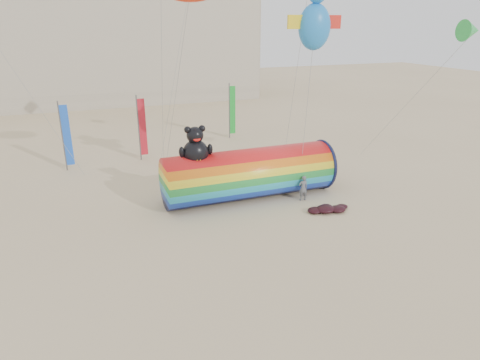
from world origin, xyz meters
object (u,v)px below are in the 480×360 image
object	(u,v)px
windsock_assembly	(249,172)
kite_handler	(303,188)
hotel_building	(24,23)
fabric_bundle	(328,209)

from	to	relation	value
windsock_assembly	kite_handler	size ratio (longest dim) A/B	6.70
hotel_building	windsock_assembly	distance (m)	44.72
hotel_building	windsock_assembly	xyz separation A→B (m)	(14.27, -41.48, -8.66)
kite_handler	fabric_bundle	xyz separation A→B (m)	(0.55, -2.06, -0.63)
kite_handler	hotel_building	bearing A→B (deg)	-65.65
kite_handler	fabric_bundle	bearing A→B (deg)	107.55
windsock_assembly	kite_handler	bearing A→B (deg)	-30.39
windsock_assembly	fabric_bundle	bearing A→B (deg)	-47.41
hotel_building	fabric_bundle	xyz separation A→B (m)	(17.73, -45.25, -10.14)
hotel_building	kite_handler	xyz separation A→B (m)	(17.18, -43.19, -9.51)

